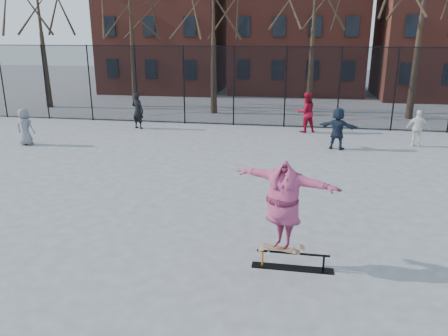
% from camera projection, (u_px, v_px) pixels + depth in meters
% --- Properties ---
extents(ground, '(100.00, 100.00, 0.00)m').
position_uv_depth(ground, '(209.00, 239.00, 10.23)').
color(ground, slate).
extents(skate_rail, '(1.67, 0.26, 0.37)m').
position_uv_depth(skate_rail, '(293.00, 262.00, 8.92)').
color(skate_rail, black).
rests_on(skate_rail, ground).
extents(skateboard, '(0.81, 0.19, 0.10)m').
position_uv_depth(skateboard, '(282.00, 249.00, 8.88)').
color(skateboard, olive).
rests_on(skateboard, skate_rail).
extents(skater, '(2.29, 1.43, 1.81)m').
position_uv_depth(skater, '(283.00, 206.00, 8.59)').
color(skater, '#783C96').
rests_on(skater, skateboard).
extents(bystander_grey, '(0.80, 0.55, 1.57)m').
position_uv_depth(bystander_grey, '(25.00, 127.00, 18.52)').
color(bystander_grey, slate).
rests_on(bystander_grey, ground).
extents(bystander_black, '(0.76, 0.62, 1.80)m').
position_uv_depth(bystander_black, '(138.00, 111.00, 21.68)').
color(bystander_black, black).
rests_on(bystander_black, ground).
extents(bystander_red, '(1.15, 1.06, 1.92)m').
position_uv_depth(bystander_red, '(306.00, 112.00, 20.86)').
color(bystander_red, maroon).
rests_on(bystander_red, ground).
extents(bystander_white, '(0.95, 0.48, 1.55)m').
position_uv_depth(bystander_white, '(418.00, 128.00, 18.28)').
color(bystander_white, white).
rests_on(bystander_white, ground).
extents(bystander_navy, '(1.68, 0.96, 1.73)m').
position_uv_depth(bystander_navy, '(338.00, 128.00, 17.83)').
color(bystander_navy, '#1C2638').
rests_on(bystander_navy, ground).
extents(fence, '(34.03, 0.07, 4.00)m').
position_uv_depth(fence, '(261.00, 86.00, 21.84)').
color(fence, black).
rests_on(fence, ground).
extents(rowhouses, '(29.00, 7.00, 13.00)m').
position_uv_depth(rowhouses, '(288.00, 12.00, 32.75)').
color(rowhouses, maroon).
rests_on(rowhouses, ground).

